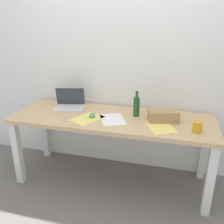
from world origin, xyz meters
The scene contains 11 objects.
ground_plane centered at (0.00, 0.00, 0.00)m, with size 8.00×8.00×0.00m, color slate.
back_wall centered at (0.00, 0.40, 1.30)m, with size 5.20×0.08×2.60m, color white.
desk centered at (0.00, 0.00, 0.63)m, with size 1.97×0.68×0.72m.
laptop_left centered at (-0.50, 0.13, 0.77)m, with size 0.35×0.29×0.21m.
beer_bottle centered at (0.22, 0.08, 0.83)m, with size 0.06×0.06×0.25m.
computer_mouse centered at (-0.19, -0.05, 0.74)m, with size 0.06×0.10×0.03m, color #4C9E56.
cardboard_box centered at (0.49, 0.03, 0.78)m, with size 0.27×0.15×0.10m, color tan.
coffee_mug centered at (0.78, -0.15, 0.77)m, with size 0.08×0.08×0.10m, color gold.
paper_yellow_folder centered at (-0.22, -0.11, 0.72)m, with size 0.21×0.30×0.00m, color #F4E06B.
paper_sheet_front_right centered at (0.48, -0.12, 0.72)m, with size 0.21×0.30×0.00m, color #F4E06B.
paper_sheet_center centered at (0.02, -0.07, 0.72)m, with size 0.21×0.30×0.00m, color white.
Camera 1 is at (0.56, -2.13, 1.61)m, focal length 39.00 mm.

